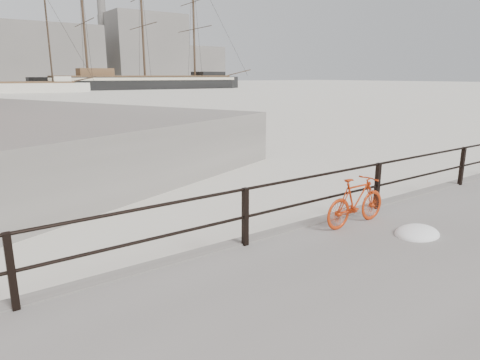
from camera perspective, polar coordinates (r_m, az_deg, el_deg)
ground at (r=12.76m, az=26.46°, el=-1.95°), size 400.00×400.00×0.00m
guardrail at (r=12.51m, az=27.48°, el=1.65°), size 28.00×0.10×1.00m
bicycle at (r=8.42m, az=15.23°, el=-2.74°), size 1.56×0.24×0.94m
barque_black at (r=102.06m, az=-12.46°, el=11.75°), size 56.24×22.34×31.46m
schooner_mid at (r=89.85m, az=-27.55°, el=10.29°), size 29.06×17.28×19.71m
industrial_west at (r=148.97m, az=-24.57°, el=14.88°), size 32.00×18.00×18.00m
industrial_mid at (r=164.67m, az=-12.59°, el=16.60°), size 26.00×20.00×24.00m
industrial_east at (r=179.30m, az=-6.18°, el=14.99°), size 20.00×16.00×14.00m
smokestack at (r=165.46m, az=-17.90°, el=19.75°), size 2.80×2.80×44.00m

